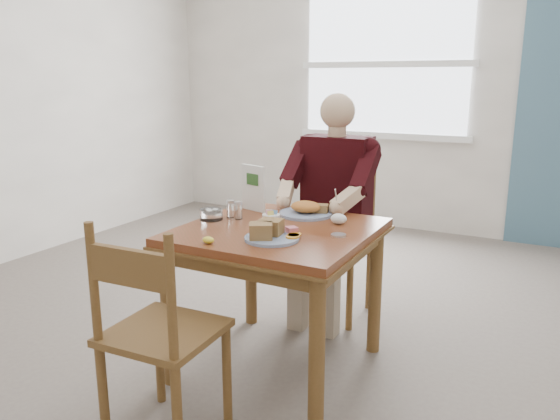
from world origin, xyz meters
The scene contains 16 objects.
floor centered at (0.00, 0.00, 0.00)m, with size 6.00×6.00×0.00m, color #645751.
wall_back centered at (0.00, 3.00, 1.40)m, with size 5.50×5.50×0.00m, color white.
lemon_wedge centered at (-0.15, -0.38, 0.77)m, with size 0.06×0.04×0.03m, color yellow.
napkin centered at (0.24, 0.21, 0.78)m, with size 0.08×0.07×0.05m, color white.
metal_dish centered at (0.32, 0.00, 0.75)m, with size 0.07×0.07×0.01m, color silver.
window centered at (-0.40, 2.97, 1.60)m, with size 1.72×0.04×1.42m.
table centered at (0.00, 0.00, 0.64)m, with size 0.92×0.92×0.75m.
chair_far centered at (0.00, 0.80, 0.48)m, with size 0.42×0.42×0.95m.
chair_near centered at (-0.14, -0.76, 0.48)m, with size 0.44×0.44×0.95m.
diner centered at (0.00, 0.71, 0.81)m, with size 0.53×0.56×1.39m.
near_plate centered at (0.06, -0.19, 0.78)m, with size 0.33×0.33×0.08m.
far_plate centered at (0.02, 0.30, 0.78)m, with size 0.35×0.35×0.08m.
caddy centered at (-0.07, 0.06, 0.77)m, with size 0.11×0.11×0.07m.
shakers centered at (-0.29, 0.06, 0.80)m, with size 0.10×0.05×0.09m.
creamer centered at (-0.38, -0.02, 0.78)m, with size 0.14×0.14×0.06m.
menu centered at (-0.29, 0.26, 0.88)m, with size 0.17×0.06×0.25m.
Camera 1 is at (1.21, -2.29, 1.47)m, focal length 35.00 mm.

